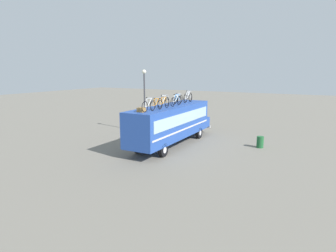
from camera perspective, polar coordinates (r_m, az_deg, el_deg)
name	(u,v)px	position (r m, az deg, el deg)	size (l,w,h in m)	color
ground_plane	(171,145)	(23.49, 0.51, -3.79)	(120.00, 120.00, 0.00)	slate
bus	(172,122)	(23.23, 0.72, 0.83)	(11.01, 2.46, 3.21)	#23479E
luggage_bag_1	(141,110)	(19.43, -5.27, 3.17)	(0.44, 0.47, 0.30)	olive
rooftop_bicycle_1	(149,105)	(19.73, -3.78, 4.07)	(1.75, 0.44, 0.98)	black
rooftop_bicycle_2	(156,105)	(20.42, -2.31, 4.21)	(1.66, 0.44, 0.88)	black
rooftop_bicycle_3	(164,103)	(21.18, -0.88, 4.49)	(1.72, 0.44, 0.91)	black
rooftop_bicycle_4	(163,102)	(22.27, -0.90, 4.82)	(1.76, 0.44, 0.93)	black
rooftop_bicycle_5	(176,101)	(22.76, 1.59, 4.96)	(1.80, 0.44, 0.94)	black
rooftop_bicycle_6	(177,100)	(23.84, 1.74, 5.17)	(1.66, 0.44, 0.88)	black
rooftop_bicycle_7	(178,99)	(24.76, 2.00, 5.37)	(1.67, 0.44, 0.87)	black
rooftop_bicycle_8	(188,98)	(25.35, 3.94, 5.54)	(1.75, 0.44, 0.94)	black
rooftop_bicycle_9	(188,97)	(26.36, 3.96, 5.78)	(1.69, 0.44, 0.98)	black
trash_bin	(260,142)	(23.76, 17.67, -3.03)	(0.53, 0.53, 0.89)	#1E592D
street_lamp	(144,92)	(27.95, -4.67, 6.68)	(0.40, 0.40, 6.03)	#38383D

